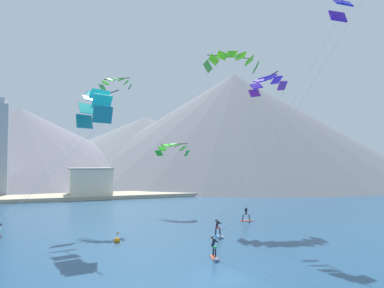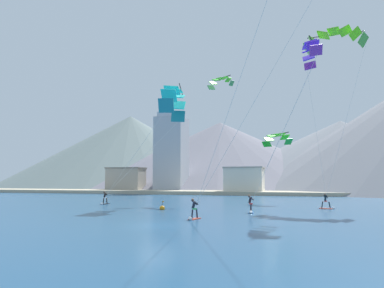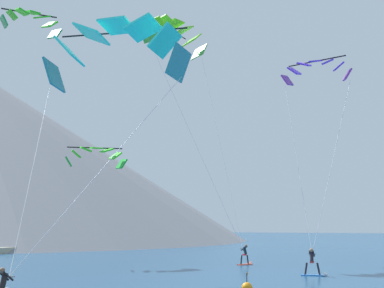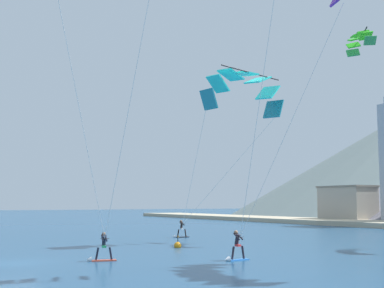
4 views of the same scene
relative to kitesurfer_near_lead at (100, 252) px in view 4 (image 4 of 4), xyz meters
The scene contains 8 objects.
ground_plane 4.72m from the kitesurfer_near_lead, 104.97° to the right, with size 400.00×400.00×0.00m, color navy.
kitesurfer_near_lead is the anchor object (origin of this frame).
kitesurfer_near_trail 7.95m from the kitesurfer_near_lead, 62.49° to the left, with size 0.62×1.77×1.83m.
kitesurfer_mid_center 21.33m from the kitesurfer_near_lead, 138.70° to the left, with size 0.58×1.76×1.75m.
parafoil_kite_mid_center 21.36m from the kitesurfer_near_lead, 114.61° to the left, with size 10.67×8.56×13.43m.
parafoil_kite_distant_low_drift 31.24m from the kitesurfer_near_lead, 96.93° to the left, with size 4.43×2.96×1.74m.
race_marker_buoy 10.17m from the kitesurfer_near_lead, 125.04° to the left, with size 0.56×0.56×1.02m.
shore_building_promenade_mid 64.23m from the kitesurfer_near_lead, 121.27° to the left, with size 9.04×5.23×6.09m.
Camera 4 is at (31.42, -6.69, 3.44)m, focal length 50.00 mm.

